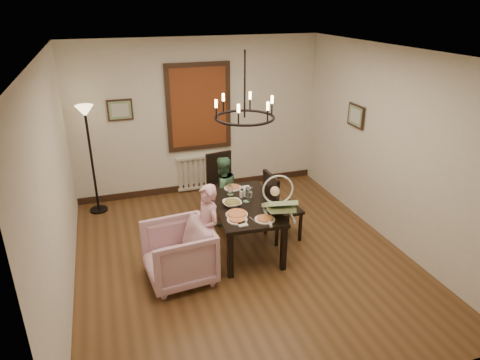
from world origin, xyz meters
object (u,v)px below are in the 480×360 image
elderly_woman (208,237)px  seated_man (222,197)px  armchair (179,253)px  drinking_glass (250,196)px  floor_lamp (92,162)px  baby_bouncer (279,203)px  dining_table (244,209)px  chair_far (224,185)px  chair_right (283,205)px

elderly_woman → seated_man: bearing=140.7°
armchair → seated_man: (0.95, 1.27, 0.09)m
armchair → drinking_glass: drinking_glass is taller
seated_man → floor_lamp: (-1.92, 1.09, 0.43)m
elderly_woman → baby_bouncer: size_ratio=1.71×
dining_table → chair_far: (0.03, 1.14, -0.10)m
chair_far → drinking_glass: bearing=-95.7°
armchair → floor_lamp: 2.61m
chair_right → armchair: 1.79m
dining_table → elderly_woman: size_ratio=1.52×
chair_right → drinking_glass: (-0.54, -0.02, 0.24)m
chair_far → drinking_glass: size_ratio=6.73×
chair_far → armchair: 1.96m
dining_table → elderly_woman: bearing=-142.7°
seated_man → elderly_woman: bearing=51.5°
dining_table → drinking_glass: bearing=30.9°
chair_right → armchair: (-1.69, -0.56, -0.16)m
chair_far → chair_right: (0.61, -1.07, 0.02)m
chair_right → elderly_woman: 1.37m
chair_far → elderly_woman: bearing=-122.5°
dining_table → drinking_glass: size_ratio=10.15×
floor_lamp → chair_far: bearing=-19.8°
dining_table → chair_far: size_ratio=1.51×
baby_bouncer → floor_lamp: size_ratio=0.33×
elderly_woman → drinking_glass: 0.91m
chair_right → drinking_glass: 0.59m
drinking_glass → floor_lamp: 2.80m
dining_table → drinking_glass: drinking_glass is taller
armchair → chair_right: bearing=102.8°
armchair → baby_bouncer: (1.37, -0.01, 0.52)m
armchair → drinking_glass: bearing=109.7°
drinking_glass → armchair: bearing=-154.9°
dining_table → floor_lamp: bearing=141.2°
baby_bouncer → drinking_glass: size_ratio=3.91×
chair_right → baby_bouncer: 0.75m
chair_far → chair_right: bearing=-69.5°
chair_right → floor_lamp: 3.23m
dining_table → armchair: bearing=-150.9°
armchair → floor_lamp: (-0.97, 2.37, 0.52)m
dining_table → seated_man: size_ratio=1.65×
elderly_woman → dining_table: bearing=108.0°
dining_table → chair_right: chair_right is taller
dining_table → baby_bouncer: baby_bouncer is taller
chair_far → dining_table: bearing=-100.8°
elderly_woman → seated_man: elderly_woman is taller
chair_right → drinking_glass: bearing=88.4°
dining_table → chair_right: bearing=10.4°
dining_table → floor_lamp: 2.77m
armchair → floor_lamp: size_ratio=0.47×
seated_man → drinking_glass: seated_man is taller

